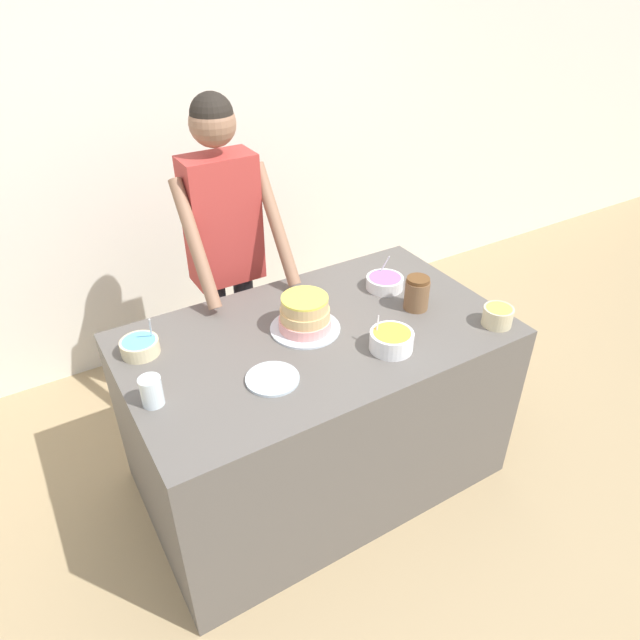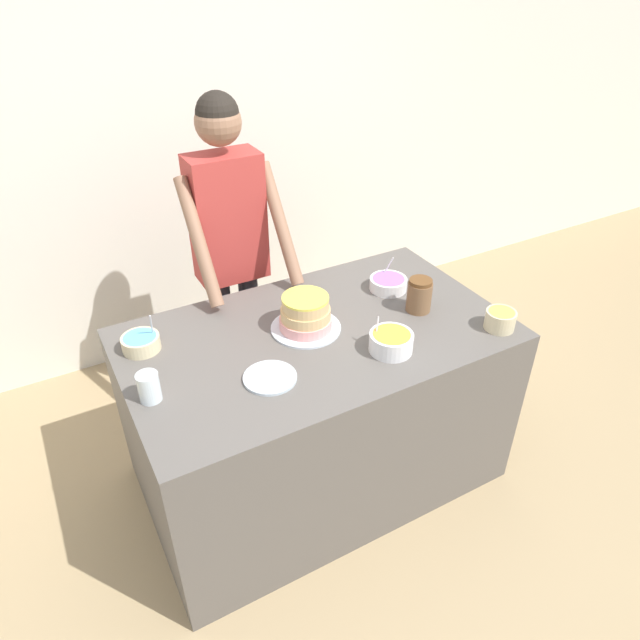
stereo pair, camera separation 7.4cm
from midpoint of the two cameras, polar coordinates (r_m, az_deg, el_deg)
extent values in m
plane|color=tan|center=(2.82, 5.71, -21.32)|extent=(14.00, 14.00, 0.00)
cube|color=silver|center=(3.57, -11.91, 16.65)|extent=(10.00, 0.05, 2.60)
cube|color=#5B5651|center=(2.76, 0.48, -8.78)|extent=(1.67, 0.98, 0.88)
cylinder|color=#2D2D38|center=(3.22, -8.72, -2.55)|extent=(0.10, 0.10, 0.85)
cylinder|color=#2D2D38|center=(3.26, -6.16, -1.77)|extent=(0.10, 0.10, 0.85)
cube|color=#B23833|center=(2.87, -8.51, 10.01)|extent=(0.35, 0.19, 0.64)
cylinder|color=#8E664C|center=(2.66, -11.23, 7.64)|extent=(0.06, 0.40, 0.53)
cylinder|color=#8E664C|center=(2.80, -3.19, 9.56)|extent=(0.06, 0.40, 0.53)
sphere|color=#8E664C|center=(2.72, -9.36, 18.94)|extent=(0.21, 0.21, 0.21)
sphere|color=black|center=(2.71, -9.43, 19.70)|extent=(0.20, 0.20, 0.20)
cylinder|color=silver|center=(2.51, -0.59, -0.81)|extent=(0.31, 0.31, 0.01)
cylinder|color=pink|center=(2.49, -0.59, -0.26)|extent=(0.23, 0.23, 0.05)
cylinder|color=#DBB275|center=(2.47, -0.60, 0.67)|extent=(0.22, 0.22, 0.05)
cylinder|color=#DBB275|center=(2.44, -0.60, 1.62)|extent=(0.20, 0.20, 0.05)
cylinder|color=#F2DB4C|center=(2.42, -0.61, 2.20)|extent=(0.20, 0.20, 0.01)
cylinder|color=beige|center=(2.47, -16.66, -2.23)|extent=(0.16, 0.16, 0.06)
cylinder|color=#60B7E0|center=(2.46, -16.75, -1.75)|extent=(0.14, 0.14, 0.01)
cylinder|color=silver|center=(2.44, -15.62, -0.79)|extent=(0.02, 0.08, 0.17)
cylinder|color=beige|center=(2.63, 18.34, 0.00)|extent=(0.13, 0.13, 0.09)
cylinder|color=#F2DB4C|center=(2.61, 18.49, 0.67)|extent=(0.11, 0.11, 0.01)
cylinder|color=white|center=(2.81, 7.59, 3.59)|extent=(0.18, 0.18, 0.06)
cylinder|color=#9E66B7|center=(2.80, 7.62, 4.02)|extent=(0.16, 0.16, 0.01)
cylinder|color=silver|center=(2.84, 7.38, 5.02)|extent=(0.07, 0.03, 0.13)
cylinder|color=white|center=(2.38, 8.00, -2.23)|extent=(0.18, 0.18, 0.08)
cylinder|color=#EF9938|center=(2.36, 8.07, -1.54)|extent=(0.16, 0.16, 0.01)
cylinder|color=silver|center=(2.37, 6.54, -1.29)|extent=(0.04, 0.04, 0.13)
cylinder|color=silver|center=(2.19, -15.81, -6.49)|extent=(0.08, 0.08, 0.12)
cylinder|color=silver|center=(2.24, -4.08, -5.78)|extent=(0.21, 0.21, 0.01)
cylinder|color=brown|center=(2.65, 10.68, 2.30)|extent=(0.11, 0.11, 0.14)
cylinder|color=brown|center=(2.61, 10.86, 3.79)|extent=(0.10, 0.10, 0.02)
camera|label=1|loc=(0.04, -89.12, 0.59)|focal=32.00mm
camera|label=2|loc=(0.04, 90.88, -0.59)|focal=32.00mm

